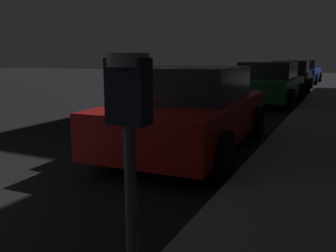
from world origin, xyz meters
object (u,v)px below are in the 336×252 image
car_black (291,75)px  car_red (191,110)px  car_blue (302,71)px  car_green (268,84)px  parking_meter (129,132)px

car_black → car_red: bearing=-90.0°
car_blue → car_green: bearing=-90.0°
car_red → car_green: same height
car_black → car_green: bearing=-90.0°
car_green → car_red: bearing=-90.0°
car_green → car_black: 5.97m
parking_meter → car_blue: 22.90m
car_blue → parking_meter: bearing=-86.5°
parking_meter → car_blue: size_ratio=0.33×
car_blue → car_black: bearing=-90.0°
parking_meter → car_black: parking_meter is taller
car_black → car_blue: size_ratio=0.98×
car_green → car_blue: 11.64m
car_red → car_black: 12.94m
car_blue → car_red: bearing=-90.0°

